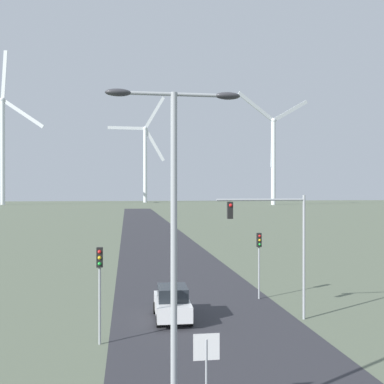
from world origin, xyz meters
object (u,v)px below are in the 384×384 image
at_px(wind_turbine_far_left, 3,139).
at_px(streetlamp, 174,222).
at_px(stop_sign_near, 206,360).
at_px(traffic_light_mast_overhead, 275,231).
at_px(wind_turbine_left, 145,156).
at_px(wind_turbine_center, 273,151).
at_px(traffic_light_post_near_left, 100,274).
at_px(car_approaching, 172,303).
at_px(traffic_light_post_near_right, 259,251).

bearing_deg(wind_turbine_far_left, streetlamp, -74.34).
height_order(stop_sign_near, wind_turbine_far_left, wind_turbine_far_left).
distance_m(traffic_light_mast_overhead, wind_turbine_left, 244.19).
xyz_separation_m(streetlamp, wind_turbine_left, (9.57, 254.21, 21.43)).
bearing_deg(wind_turbine_center, traffic_light_mast_overhead, -108.55).
bearing_deg(wind_turbine_left, traffic_light_mast_overhead, -90.69).
bearing_deg(traffic_light_post_near_left, car_approaching, 43.16).
bearing_deg(car_approaching, stop_sign_near, -90.31).
height_order(streetlamp, wind_turbine_left, wind_turbine_left).
bearing_deg(wind_turbine_center, car_approaching, -110.12).
distance_m(traffic_light_post_near_left, wind_turbine_center, 206.62).
bearing_deg(streetlamp, traffic_light_post_near_left, 106.00).
distance_m(streetlamp, wind_turbine_left, 255.29).
height_order(traffic_light_post_near_left, traffic_light_mast_overhead, traffic_light_mast_overhead).
bearing_deg(streetlamp, car_approaching, 84.46).
relative_size(traffic_light_mast_overhead, car_approaching, 1.63).
xyz_separation_m(traffic_light_post_near_left, wind_turbine_far_left, (-59.80, 213.48, 29.28)).
height_order(traffic_light_mast_overhead, car_approaching, traffic_light_mast_overhead).
bearing_deg(traffic_light_post_near_left, wind_turbine_far_left, 105.65).
height_order(traffic_light_post_near_right, wind_turbine_center, wind_turbine_center).
bearing_deg(traffic_light_post_near_right, wind_turbine_left, 89.42).
distance_m(traffic_light_mast_overhead, wind_turbine_far_left, 223.70).
distance_m(stop_sign_near, traffic_light_post_near_left, 8.35).
distance_m(traffic_light_post_near_left, wind_turbine_left, 247.07).
bearing_deg(wind_turbine_far_left, traffic_light_post_near_right, -71.39).
distance_m(traffic_light_post_near_right, car_approaching, 7.44).
bearing_deg(wind_turbine_far_left, stop_sign_near, -73.99).
height_order(traffic_light_post_near_right, wind_turbine_left, wind_turbine_left).
xyz_separation_m(traffic_light_post_near_right, wind_turbine_center, (63.07, 184.77, 23.43)).
height_order(streetlamp, wind_turbine_center, wind_turbine_center).
distance_m(traffic_light_post_near_left, wind_turbine_far_left, 223.62).
bearing_deg(car_approaching, streetlamp, -95.54).
bearing_deg(car_approaching, wind_turbine_left, 88.01).
bearing_deg(traffic_light_post_near_right, streetlamp, -114.35).
relative_size(streetlamp, wind_turbine_far_left, 0.13).
bearing_deg(stop_sign_near, car_approaching, 89.69).
relative_size(streetlamp, wind_turbine_center, 0.18).
bearing_deg(traffic_light_post_near_right, wind_turbine_far_left, 108.61).
distance_m(traffic_light_post_near_right, wind_turbine_center, 196.64).
xyz_separation_m(streetlamp, traffic_light_post_near_right, (7.17, 15.86, -3.03)).
bearing_deg(wind_turbine_left, streetlamp, -92.16).
xyz_separation_m(traffic_light_post_near_left, wind_turbine_left, (12.05, 245.57, 24.36)).
height_order(streetlamp, traffic_light_post_near_right, streetlamp).
xyz_separation_m(stop_sign_near, wind_turbine_center, (69.13, 199.42, 24.66)).
xyz_separation_m(traffic_light_mast_overhead, wind_turbine_left, (2.93, 243.11, 22.78)).
bearing_deg(car_approaching, traffic_light_mast_overhead, -9.87).
xyz_separation_m(traffic_light_mast_overhead, car_approaching, (-5.48, 0.95, -3.88)).
bearing_deg(wind_turbine_left, car_approaching, -91.99).
height_order(traffic_light_post_near_right, car_approaching, traffic_light_post_near_right).
bearing_deg(stop_sign_near, traffic_light_post_near_left, 115.79).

